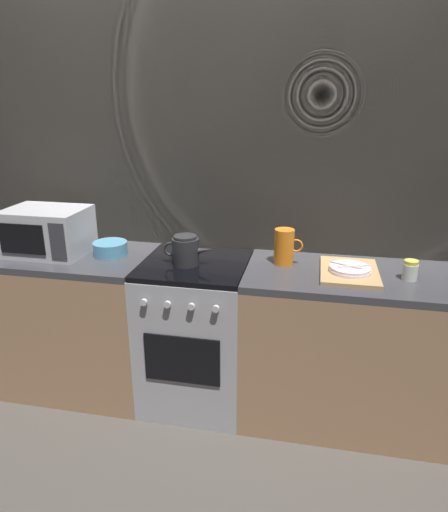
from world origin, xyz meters
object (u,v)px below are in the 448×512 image
object	(u,v)px
kettle	(186,250)
dish_pile	(349,271)
mixing_bowl	(110,249)
spice_jar	(410,270)
stove_unit	(196,333)
microwave	(48,231)
pitcher	(284,247)

from	to	relation	value
kettle	dish_pile	size ratio (longest dim) A/B	0.71
mixing_bowl	spice_jar	size ratio (longest dim) A/B	1.90
stove_unit	microwave	world-z (taller)	microwave
spice_jar	mixing_bowl	bearing A→B (deg)	178.29
mixing_bowl	stove_unit	bearing A→B (deg)	-2.56
dish_pile	pitcher	bearing A→B (deg)	165.55
kettle	spice_jar	distance (m)	1.19
microwave	dish_pile	size ratio (longest dim) A/B	1.15
microwave	kettle	bearing A→B (deg)	-1.72
kettle	mixing_bowl	world-z (taller)	kettle
kettle	spice_jar	size ratio (longest dim) A/B	2.71
mixing_bowl	dish_pile	bearing A→B (deg)	-1.36
microwave	spice_jar	size ratio (longest dim) A/B	4.38
pitcher	spice_jar	xyz separation A→B (m)	(0.65, -0.11, -0.05)
stove_unit	spice_jar	size ratio (longest dim) A/B	8.57
dish_pile	spice_jar	size ratio (longest dim) A/B	3.81
stove_unit	microwave	distance (m)	1.07
microwave	pitcher	xyz separation A→B (m)	(1.39, 0.09, -0.03)
pitcher	mixing_bowl	bearing A→B (deg)	-176.69
dish_pile	spice_jar	world-z (taller)	spice_jar
dish_pile	spice_jar	bearing A→B (deg)	-3.36
pitcher	dish_pile	size ratio (longest dim) A/B	0.50
microwave	stove_unit	bearing A→B (deg)	0.61
stove_unit	kettle	bearing A→B (deg)	-139.68
microwave	dish_pile	world-z (taller)	microwave
stove_unit	kettle	distance (m)	0.53
mixing_bowl	pitcher	xyz separation A→B (m)	(1.01, 0.06, 0.06)
microwave	pitcher	size ratio (longest dim) A/B	2.30
pitcher	spice_jar	world-z (taller)	pitcher
stove_unit	kettle	world-z (taller)	kettle
kettle	dish_pile	distance (m)	0.89
stove_unit	mixing_bowl	distance (m)	0.72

